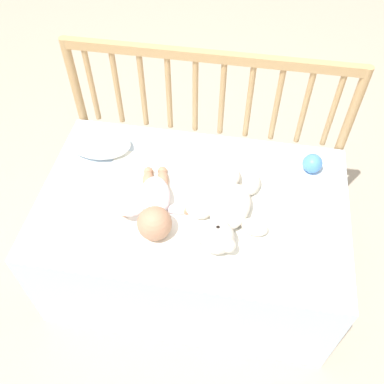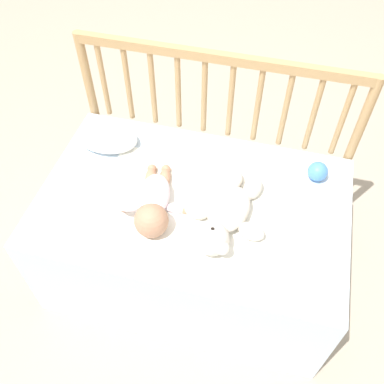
{
  "view_description": "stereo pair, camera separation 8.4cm",
  "coord_description": "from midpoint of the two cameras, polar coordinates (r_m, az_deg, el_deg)",
  "views": [
    {
      "loc": [
        0.16,
        -0.95,
        1.7
      ],
      "look_at": [
        0.0,
        -0.01,
        0.54
      ],
      "focal_mm": 40.0,
      "sensor_mm": 36.0,
      "label": 1
    },
    {
      "loc": [
        0.24,
        -0.93,
        1.7
      ],
      "look_at": [
        0.0,
        -0.01,
        0.54
      ],
      "focal_mm": 40.0,
      "sensor_mm": 36.0,
      "label": 2
    }
  ],
  "objects": [
    {
      "name": "teddy_bear",
      "position": [
        1.46,
        6.16,
        -3.13
      ],
      "size": [
        0.3,
        0.39,
        0.12
      ],
      "color": "silver",
      "rests_on": "crib_mattress"
    },
    {
      "name": "crib_mattress",
      "position": [
        1.74,
        1.49,
        -6.02
      ],
      "size": [
        1.12,
        0.71,
        0.48
      ],
      "color": "silver",
      "rests_on": "ground_plane"
    },
    {
      "name": "ground_plane",
      "position": [
        1.95,
        1.34,
        -9.9
      ],
      "size": [
        12.0,
        12.0,
        0.0
      ],
      "primitive_type": "plane",
      "color": "tan"
    },
    {
      "name": "toy_ball",
      "position": [
        1.67,
        17.82,
        2.58
      ],
      "size": [
        0.07,
        0.07,
        0.07
      ],
      "color": "#4C8CDB",
      "rests_on": "crib_mattress"
    },
    {
      "name": "blanket",
      "position": [
        1.52,
        2.04,
        -2.33
      ],
      "size": [
        0.71,
        0.47,
        0.01
      ],
      "color": "white",
      "rests_on": "crib_mattress"
    },
    {
      "name": "baby",
      "position": [
        1.48,
        -3.49,
        -1.57
      ],
      "size": [
        0.25,
        0.34,
        0.12
      ],
      "color": "white",
      "rests_on": "crib_mattress"
    },
    {
      "name": "crib_rail",
      "position": [
        1.73,
        4.75,
        10.83
      ],
      "size": [
        1.12,
        0.04,
        0.85
      ],
      "color": "tan",
      "rests_on": "ground_plane"
    },
    {
      "name": "small_pillow",
      "position": [
        1.75,
        -9.92,
        7.08
      ],
      "size": [
        0.25,
        0.17,
        0.06
      ],
      "color": "white",
      "rests_on": "crib_mattress"
    }
  ]
}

